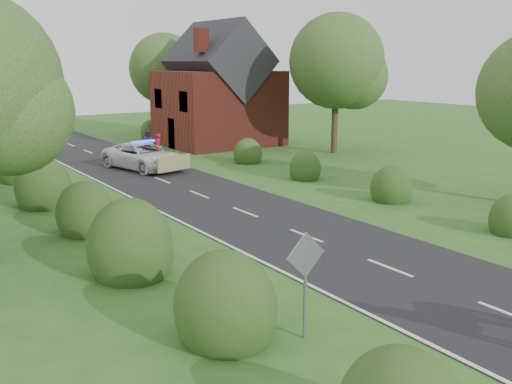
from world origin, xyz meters
TOP-DOWN VIEW (x-y plane):
  - ground at (0.00, 0.00)m, footprint 120.00×120.00m
  - road at (0.00, 15.00)m, footprint 6.00×70.00m
  - road_markings at (-1.60, 12.93)m, footprint 4.96×70.00m
  - hedgerow_left at (-6.51, 11.69)m, footprint 2.75×50.41m
  - hedgerow_right at (6.60, 11.21)m, footprint 2.10×45.78m
  - tree_right_b at (14.29, 21.84)m, footprint 6.56×6.40m
  - tree_right_c at (9.27, 37.85)m, footprint 6.15×6.00m
  - road_sign at (-5.00, 2.00)m, footprint 1.06×0.08m
  - house at (9.49, 30.00)m, footprint 8.00×7.40m
  - police_van at (0.55, 23.61)m, footprint 3.72×6.00m
  - pedestrian_red at (2.97, 26.85)m, footprint 0.70×0.65m
  - pedestrian_purple at (3.30, 29.24)m, footprint 0.95×0.93m

SIDE VIEW (x-z plane):
  - ground at x=0.00m, z-range 0.00..0.00m
  - road at x=0.00m, z-range 0.00..0.02m
  - road_markings at x=-1.60m, z-range 0.02..0.03m
  - hedgerow_right at x=6.60m, z-range -0.50..1.60m
  - hedgerow_left at x=-6.51m, z-range -0.75..2.25m
  - police_van at x=0.55m, z-range -0.07..1.62m
  - pedestrian_purple at x=3.30m, z-range 0.00..1.55m
  - pedestrian_red at x=2.97m, z-range 0.00..1.60m
  - road_sign at x=-5.00m, z-range 0.39..2.92m
  - house at x=9.49m, z-range -0.80..8.37m
  - tree_right_c at x=9.27m, z-range 1.05..9.63m
  - tree_right_b at x=14.29m, z-range 1.24..10.64m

